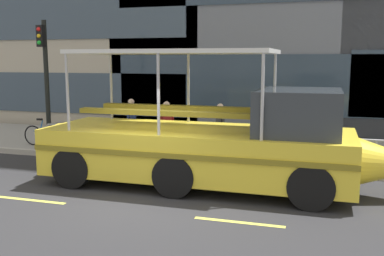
% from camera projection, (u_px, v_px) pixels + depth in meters
% --- Properties ---
extents(ground_plane, '(120.00, 120.00, 0.00)m').
position_uv_depth(ground_plane, '(146.00, 196.00, 10.33)').
color(ground_plane, '#2B2B2D').
extents(sidewalk, '(32.00, 4.80, 0.18)m').
position_uv_depth(sidewalk, '(207.00, 147.00, 15.61)').
color(sidewalk, '#99968E').
rests_on(sidewalk, ground_plane).
extents(curb_edge, '(32.00, 0.18, 0.18)m').
position_uv_depth(curb_edge, '(186.00, 163.00, 13.26)').
color(curb_edge, '#B2ADA3').
rests_on(curb_edge, ground_plane).
extents(lane_centreline, '(25.80, 0.12, 0.01)m').
position_uv_depth(lane_centreline, '(127.00, 210.00, 9.37)').
color(lane_centreline, '#DBD64C').
rests_on(lane_centreline, ground_plane).
extents(curb_guardrail, '(12.03, 0.09, 0.85)m').
position_uv_depth(curb_guardrail, '(221.00, 141.00, 13.19)').
color(curb_guardrail, gray).
rests_on(curb_guardrail, sidewalk).
extents(traffic_light_pole, '(0.24, 0.46, 4.31)m').
position_uv_depth(traffic_light_pole, '(45.00, 70.00, 15.27)').
color(traffic_light_pole, black).
rests_on(traffic_light_pole, sidewalk).
extents(leaned_bicycle, '(1.74, 0.46, 0.96)m').
position_uv_depth(leaned_bicycle, '(46.00, 135.00, 15.33)').
color(leaned_bicycle, black).
rests_on(leaned_bicycle, sidewalk).
extents(duck_tour_boat, '(9.53, 2.68, 3.40)m').
position_uv_depth(duck_tour_boat, '(217.00, 144.00, 11.03)').
color(duck_tour_boat, yellow).
rests_on(duck_tour_boat, ground_plane).
extents(pedestrian_near_bow, '(0.45, 0.34, 1.78)m').
position_uv_depth(pedestrian_near_bow, '(331.00, 125.00, 13.06)').
color(pedestrian_near_bow, '#47423D').
rests_on(pedestrian_near_bow, sidewalk).
extents(pedestrian_mid_left, '(0.33, 0.35, 1.56)m').
position_uv_depth(pedestrian_mid_left, '(220.00, 122.00, 14.48)').
color(pedestrian_mid_left, '#1E2338').
rests_on(pedestrian_mid_left, sidewalk).
extents(pedestrian_mid_right, '(0.43, 0.30, 1.64)m').
position_uv_depth(pedestrian_mid_right, '(167.00, 121.00, 14.41)').
color(pedestrian_mid_right, '#1E2338').
rests_on(pedestrian_mid_right, sidewalk).
extents(pedestrian_near_stern, '(0.24, 0.46, 1.62)m').
position_uv_depth(pedestrian_near_stern, '(132.00, 117.00, 15.54)').
color(pedestrian_near_stern, black).
rests_on(pedestrian_near_stern, sidewalk).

